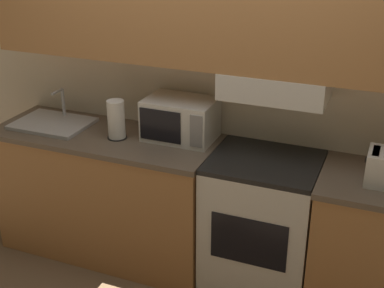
{
  "coord_description": "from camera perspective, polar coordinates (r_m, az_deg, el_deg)",
  "views": [
    {
      "loc": [
        1.12,
        -3.18,
        2.34
      ],
      "look_at": [
        0.05,
        -0.55,
        1.08
      ],
      "focal_mm": 50.0,
      "sensor_mm": 36.0,
      "label": 1
    }
  ],
  "objects": [
    {
      "name": "paper_towel_roll",
      "position": [
        3.56,
        -8.08,
        2.59
      ],
      "size": [
        0.13,
        0.13,
        0.26
      ],
      "color": "black",
      "rests_on": "lower_counter_main"
    },
    {
      "name": "sink_basin",
      "position": [
        3.91,
        -14.64,
        2.2
      ],
      "size": [
        0.52,
        0.39,
        0.23
      ],
      "color": "#B7BABF",
      "rests_on": "lower_counter_main"
    },
    {
      "name": "lower_counter_right_stub",
      "position": [
        3.44,
        18.78,
        -10.56
      ],
      "size": [
        0.71,
        0.62,
        0.93
      ],
      "color": "#B27A47",
      "rests_on": "ground_plane"
    },
    {
      "name": "wall_back",
      "position": [
        3.42,
        2.51,
        9.63
      ],
      "size": [
        5.34,
        0.38,
        2.55
      ],
      "color": "silver",
      "rests_on": "ground_plane"
    },
    {
      "name": "microwave",
      "position": [
        3.52,
        -1.24,
        2.67
      ],
      "size": [
        0.46,
        0.32,
        0.27
      ],
      "color": "silver",
      "rests_on": "lower_counter_main"
    },
    {
      "name": "lower_counter_main",
      "position": [
        3.89,
        -8.88,
        -5.2
      ],
      "size": [
        1.56,
        0.62,
        0.93
      ],
      "color": "#B27A47",
      "rests_on": "ground_plane"
    },
    {
      "name": "ground_plane",
      "position": [
        4.11,
        2.29,
        -10.8
      ],
      "size": [
        16.0,
        16.0,
        0.0
      ],
      "primitive_type": "plane",
      "color": "#7F664C"
    },
    {
      "name": "stove_range",
      "position": [
        3.51,
        7.38,
        -8.52
      ],
      "size": [
        0.67,
        0.59,
        0.93
      ],
      "color": "silver",
      "rests_on": "ground_plane"
    }
  ]
}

